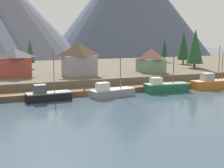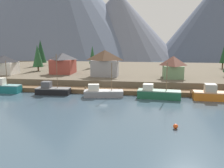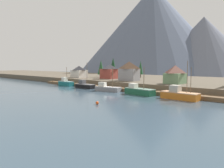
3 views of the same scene
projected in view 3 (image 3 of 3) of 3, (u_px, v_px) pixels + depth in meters
The scene contains 19 objects.
ground_plane at pixel (144, 87), 82.23m from camera, with size 400.00×400.00×1.00m, color #384C5B.
dock at pixel (115, 88), 68.80m from camera, with size 80.00×4.00×1.60m.
shoreline_bank at pixel (158, 81), 90.95m from camera, with size 400.00×56.00×2.50m, color brown.
mountain_west_peak at pixel (140, 37), 238.06m from camera, with size 109.68×109.68×82.73m, color #4C566B.
mountain_central_peak at pixel (152, 30), 199.48m from camera, with size 147.52×147.52×85.90m, color slate.
mountain_east_peak at pixel (203, 46), 168.39m from camera, with size 90.22×90.22×48.64m, color slate.
fishing_boat_teal at pixel (66, 83), 81.96m from camera, with size 7.54×2.52×7.69m.
fishing_boat_black at pixel (85, 85), 73.69m from camera, with size 7.92×2.98×9.41m.
fishing_boat_grey at pixel (107, 88), 65.24m from camera, with size 8.98×4.15×7.61m.
fishing_boat_green at pixel (139, 91), 57.32m from camera, with size 9.34×3.74×7.89m.
fishing_boat_orange at pixel (179, 94), 49.56m from camera, with size 9.24×3.43×9.41m.
house_green at pixel (175, 74), 64.25m from camera, with size 5.32×6.96×5.86m.
house_red at pixel (110, 71), 88.86m from camera, with size 6.82×6.88×6.24m.
house_grey at pixel (129, 71), 76.55m from camera, with size 7.67×4.55×7.32m.
house_white at pixel (79, 72), 97.04m from camera, with size 7.08×5.71×5.61m.
conifer_near_right at pixel (101, 67), 98.80m from camera, with size 3.41×3.41×8.55m.
conifer_mid_left at pixel (141, 67), 96.49m from camera, with size 2.45×2.45×8.14m.
conifer_back_left at pixel (113, 66), 114.93m from camera, with size 4.27×4.27×10.26m.
channel_buoy at pixel (97, 103), 42.78m from camera, with size 0.70×0.70×0.70m, color #E04C19.
Camera 3 is at (45.06, -49.44, 8.31)m, focal length 32.24 mm.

